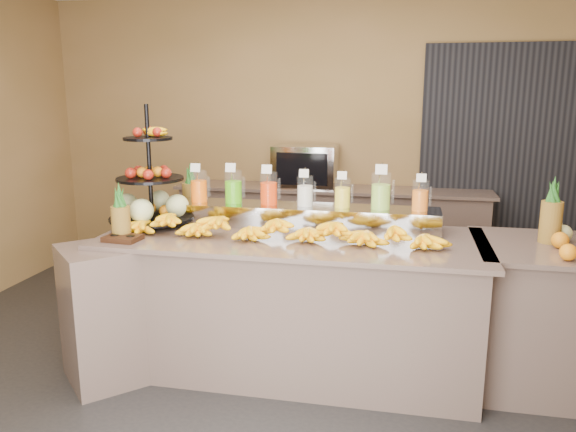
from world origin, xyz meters
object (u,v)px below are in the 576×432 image
(fruit_stand, at_px, (156,195))
(banana_heap, at_px, (278,226))
(oven_warmer, at_px, (306,166))
(pitcher_tray, at_px, (305,216))
(condiment_caddy, at_px, (123,238))

(fruit_stand, bearing_deg, banana_heap, -21.87)
(banana_heap, xyz_separation_m, oven_warmer, (-0.17, 2.03, 0.12))
(pitcher_tray, distance_m, banana_heap, 0.38)
(pitcher_tray, bearing_deg, oven_warmer, 99.82)
(fruit_stand, distance_m, oven_warmer, 1.97)
(condiment_caddy, distance_m, oven_warmer, 2.42)
(condiment_caddy, relative_size, oven_warmer, 0.35)
(banana_heap, relative_size, condiment_caddy, 9.83)
(condiment_caddy, bearing_deg, oven_warmer, 71.07)
(pitcher_tray, relative_size, oven_warmer, 3.00)
(pitcher_tray, height_order, condiment_caddy, pitcher_tray)
(pitcher_tray, relative_size, fruit_stand, 2.19)
(pitcher_tray, bearing_deg, condiment_caddy, -150.28)
(pitcher_tray, xyz_separation_m, banana_heap, (-0.12, -0.36, 0.01))
(pitcher_tray, bearing_deg, banana_heap, -107.83)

